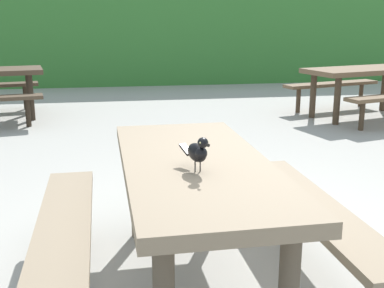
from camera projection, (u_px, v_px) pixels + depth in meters
name	position (u px, v px, depth m)	size (l,w,h in m)	color
ground_plane	(242.00, 262.00, 3.03)	(60.00, 60.00, 0.00)	#A3A099
hedge_wall	(144.00, 40.00, 11.11)	(28.00, 1.29, 1.94)	#387A33
picnic_table_foreground	(195.00, 192.00, 2.64)	(1.72, 1.82, 0.74)	#84725B
bird_grackle	(198.00, 152.00, 2.36)	(0.12, 0.28, 0.18)	black
picnic_table_mid_left	(363.00, 80.00, 7.29)	(2.09, 2.07, 0.74)	brown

